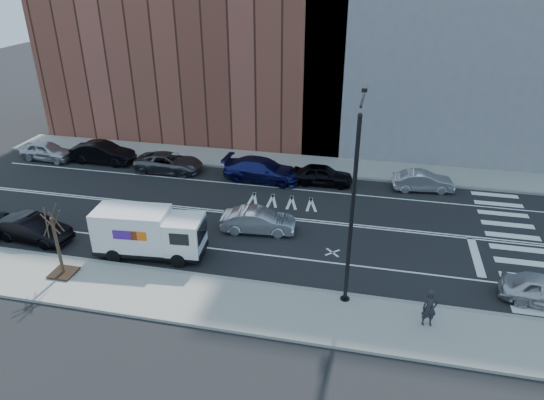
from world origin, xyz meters
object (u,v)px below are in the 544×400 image
at_px(driving_sedan, 258,221).
at_px(pedestrian, 430,308).
at_px(fedex_van, 149,232).
at_px(far_parked_b, 103,153).
at_px(far_parked_a, 47,151).

bearing_deg(driving_sedan, pedestrian, -131.53).
bearing_deg(fedex_van, far_parked_b, 124.13).
distance_m(far_parked_a, driving_sedan, 20.52).
bearing_deg(pedestrian, far_parked_b, 139.10).
height_order(far_parked_b, pedestrian, pedestrian).
bearing_deg(far_parked_a, far_parked_b, -81.13).
bearing_deg(far_parked_b, driving_sedan, -117.75).
relative_size(far_parked_b, pedestrian, 2.79).
height_order(far_parked_a, driving_sedan, far_parked_a).
distance_m(fedex_van, far_parked_b, 14.93).
bearing_deg(fedex_van, far_parked_a, 136.56).
height_order(fedex_van, far_parked_b, fedex_van).
xyz_separation_m(far_parked_a, driving_sedan, (19.11, -7.48, -0.04)).
bearing_deg(pedestrian, far_parked_a, 144.14).
relative_size(far_parked_a, driving_sedan, 1.03).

